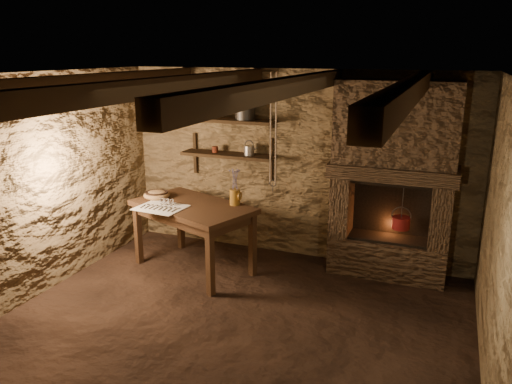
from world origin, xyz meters
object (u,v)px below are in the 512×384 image
at_px(work_table, 194,235).
at_px(red_pot, 401,222).
at_px(wooden_bowl, 157,195).
at_px(iron_stockpot, 245,112).
at_px(stoneware_jug, 235,190).

height_order(work_table, red_pot, red_pot).
bearing_deg(work_table, red_pot, 35.58).
bearing_deg(red_pot, wooden_bowl, -168.77).
xyz_separation_m(work_table, iron_stockpot, (0.37, 0.77, 1.42)).
relative_size(stoneware_jug, wooden_bowl, 1.35).
relative_size(work_table, stoneware_jug, 3.79).
bearing_deg(work_table, iron_stockpot, 84.57).
distance_m(work_table, wooden_bowl, 0.69).
xyz_separation_m(wooden_bowl, iron_stockpot, (0.91, 0.70, 0.99)).
distance_m(work_table, iron_stockpot, 1.65).
bearing_deg(work_table, stoneware_jug, 39.81).
bearing_deg(wooden_bowl, work_table, -7.58).
bearing_deg(stoneware_jug, work_table, -168.54).
xyz_separation_m(work_table, wooden_bowl, (-0.54, 0.07, 0.42)).
distance_m(stoneware_jug, wooden_bowl, 1.04).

